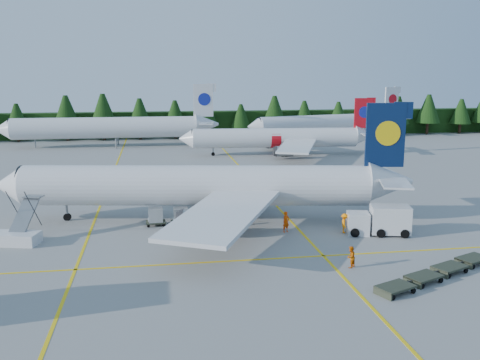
{
  "coord_description": "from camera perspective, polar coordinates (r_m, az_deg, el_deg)",
  "views": [
    {
      "loc": [
        -7.64,
        -46.76,
        14.94
      ],
      "look_at": [
        1.49,
        9.75,
        3.5
      ],
      "focal_mm": 40.0,
      "sensor_mm": 36.0,
      "label": 1
    }
  ],
  "objects": [
    {
      "name": "treeline_hedge",
      "position": [
        129.54,
        -5.79,
        5.96
      ],
      "size": [
        220.0,
        4.0,
        6.0
      ],
      "primitive_type": "cube",
      "color": "black",
      "rests_on": "ground"
    },
    {
      "name": "ground",
      "position": [
        49.68,
        0.1,
        -6.2
      ],
      "size": [
        320.0,
        320.0,
        0.0
      ],
      "primitive_type": "plane",
      "color": "gray",
      "rests_on": "ground"
    },
    {
      "name": "crew_c",
      "position": [
        51.91,
        11.08,
        -4.55
      ],
      "size": [
        0.72,
        0.9,
        1.89
      ],
      "primitive_type": "imported",
      "rotation": [
        0.0,
        0.0,
        1.3
      ],
      "color": "orange",
      "rests_on": "ground"
    },
    {
      "name": "airliner_far_left",
      "position": [
        114.14,
        -14.76,
        5.44
      ],
      "size": [
        43.97,
        4.8,
        12.79
      ],
      "rotation": [
        0.0,
        0.0,
        -0.01
      ],
      "color": "silver",
      "rests_on": "ground"
    },
    {
      "name": "taxi_stripe_b",
      "position": [
        69.76,
        2.32,
        -1.07
      ],
      "size": [
        0.25,
        120.0,
        0.01
      ],
      "primitive_type": "cube",
      "color": "yellow",
      "rests_on": "ground"
    },
    {
      "name": "crew_a",
      "position": [
        51.39,
        4.93,
        -4.47
      ],
      "size": [
        0.87,
        0.74,
        2.01
      ],
      "primitive_type": "imported",
      "rotation": [
        0.0,
        0.0,
        0.42
      ],
      "color": "#ED4404",
      "rests_on": "ground"
    },
    {
      "name": "taxi_stripe_a",
      "position": [
        68.71,
        -14.27,
        -1.61
      ],
      "size": [
        0.25,
        120.0,
        0.01
      ],
      "primitive_type": "cube",
      "color": "yellow",
      "rests_on": "ground"
    },
    {
      "name": "crew_b",
      "position": [
        43.02,
        11.73,
        -8.04
      ],
      "size": [
        1.06,
        1.04,
        1.72
      ],
      "primitive_type": "imported",
      "rotation": [
        0.0,
        0.0,
        3.85
      ],
      "color": "#D55A04",
      "rests_on": "ground"
    },
    {
      "name": "uld_pair",
      "position": [
        53.91,
        -7.67,
        -3.78
      ],
      "size": [
        4.47,
        1.92,
        1.49
      ],
      "rotation": [
        0.0,
        0.0,
        0.03
      ],
      "color": "#2D3224",
      "rests_on": "ground"
    },
    {
      "name": "airstairs",
      "position": [
        51.96,
        -22.66,
        -5.41
      ],
      "size": [
        4.4,
        5.97,
        3.61
      ],
      "rotation": [
        0.0,
        0.0,
        -0.25
      ],
      "color": "silver",
      "rests_on": "ground"
    },
    {
      "name": "airliner_red",
      "position": [
        99.51,
        3.43,
        4.47
      ],
      "size": [
        35.97,
        29.52,
        10.46
      ],
      "rotation": [
        0.0,
        0.0,
        -0.08
      ],
      "color": "silver",
      "rests_on": "ground"
    },
    {
      "name": "service_truck",
      "position": [
        52.06,
        14.57,
        -4.18
      ],
      "size": [
        6.07,
        3.33,
        2.77
      ],
      "rotation": [
        0.0,
        0.0,
        -0.23
      ],
      "color": "white",
      "rests_on": "ground"
    },
    {
      "name": "dolly_train",
      "position": [
        42.88,
        20.28,
        -9.13
      ],
      "size": [
        11.71,
        6.99,
        0.15
      ],
      "rotation": [
        0.0,
        0.0,
        0.41
      ],
      "color": "#2D3224",
      "rests_on": "ground"
    },
    {
      "name": "airliner_far_right",
      "position": [
        125.0,
        8.71,
        6.0
      ],
      "size": [
        39.5,
        13.03,
        11.71
      ],
      "rotation": [
        0.0,
        0.0,
        0.25
      ],
      "color": "silver",
      "rests_on": "ground"
    },
    {
      "name": "taxi_stripe_cross",
      "position": [
        44.08,
        1.37,
        -8.51
      ],
      "size": [
        80.0,
        0.25,
        0.01
      ],
      "primitive_type": "cube",
      "color": "yellow",
      "rests_on": "ground"
    },
    {
      "name": "airliner_navy",
      "position": [
        54.78,
        -5.47,
        -0.67
      ],
      "size": [
        41.29,
        33.71,
        12.07
      ],
      "rotation": [
        0.0,
        0.0,
        -0.16
      ],
      "color": "silver",
      "rests_on": "ground"
    }
  ]
}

